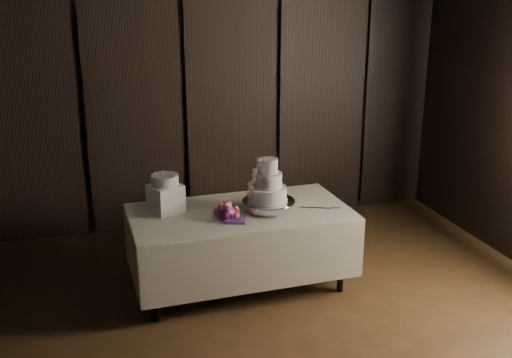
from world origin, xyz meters
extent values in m
cube|color=black|center=(0.00, 3.52, 1.50)|extent=(6.04, 0.04, 3.04)
cube|color=beige|center=(0.16, 1.80, 0.76)|extent=(2.01, 1.10, 0.01)
cube|color=white|center=(0.16, 1.80, 0.35)|extent=(1.85, 0.97, 0.71)
cylinder|color=silver|center=(0.41, 1.75, 0.81)|extent=(0.56, 0.56, 0.09)
cylinder|color=white|center=(0.41, 1.75, 0.92)|extent=(0.33, 0.33, 0.13)
cylinder|color=white|center=(0.41, 1.75, 1.05)|extent=(0.24, 0.24, 0.13)
cylinder|color=white|center=(0.41, 1.75, 1.18)|extent=(0.16, 0.16, 0.13)
cube|color=white|center=(-0.49, 1.97, 0.89)|extent=(0.34, 0.34, 0.25)
cylinder|color=white|center=(-0.49, 1.97, 1.06)|extent=(0.28, 0.28, 0.10)
cube|color=silver|center=(0.84, 1.67, 0.77)|extent=(0.35, 0.16, 0.01)
camera|label=1|loc=(-1.08, -3.13, 2.70)|focal=42.00mm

